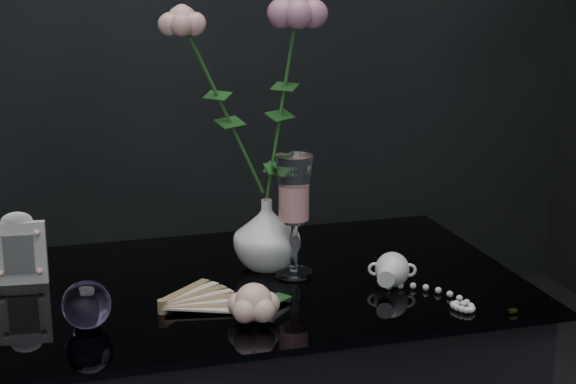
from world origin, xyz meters
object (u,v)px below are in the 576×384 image
object	(u,v)px
picture_frame	(19,248)
paperweight	(87,305)
wine_glass	(294,216)
loose_rose	(254,303)
pearl_jar	(392,268)
vase	(267,234)

from	to	relation	value
picture_frame	paperweight	world-z (taller)	picture_frame
wine_glass	loose_rose	size ratio (longest dim) A/B	1.20
wine_glass	loose_rose	bearing A→B (deg)	-122.88
wine_glass	pearl_jar	world-z (taller)	wine_glass
paperweight	picture_frame	bearing A→B (deg)	113.82
vase	paperweight	xyz separation A→B (m)	(-0.33, -0.19, -0.03)
picture_frame	paperweight	bearing A→B (deg)	-60.07
vase	paperweight	bearing A→B (deg)	-150.68
wine_glass	vase	bearing A→B (deg)	127.12
vase	loose_rose	xyz separation A→B (m)	(-0.08, -0.23, -0.03)
picture_frame	paperweight	size ratio (longest dim) A/B	1.73
vase	pearl_jar	size ratio (longest dim) A/B	0.60
vase	picture_frame	size ratio (longest dim) A/B	0.99
picture_frame	pearl_jar	xyz separation A→B (m)	(0.62, -0.18, -0.03)
wine_glass	picture_frame	bearing A→B (deg)	169.54
wine_glass	pearl_jar	size ratio (longest dim) A/B	1.02
wine_glass	picture_frame	size ratio (longest dim) A/B	1.68
picture_frame	pearl_jar	size ratio (longest dim) A/B	0.60
vase	picture_frame	world-z (taller)	picture_frame
picture_frame	loose_rose	distance (m)	0.44
vase	pearl_jar	distance (m)	0.24
pearl_jar	loose_rose	bearing A→B (deg)	-140.49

